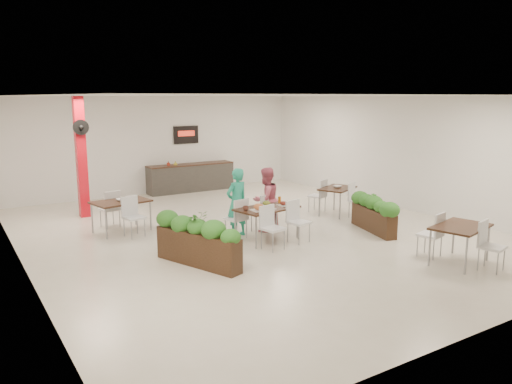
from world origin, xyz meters
TOP-DOWN VIEW (x-y plane):
  - ground at (0.00, 0.00)m, footprint 12.00×12.00m
  - room_shell at (0.00, 0.00)m, footprint 10.10×12.10m
  - red_column at (-3.00, 3.79)m, footprint 0.40×0.41m
  - service_counter at (1.00, 5.65)m, footprint 3.00×0.64m
  - main_table at (-0.09, -0.69)m, footprint 1.52×1.81m
  - diner_man at (-0.49, -0.04)m, footprint 0.64×0.48m
  - diner_woman at (0.31, -0.04)m, footprint 0.84×0.71m
  - planter_left at (-2.15, -1.42)m, footprint 0.97×1.95m
  - planter_right at (2.47, -1.43)m, footprint 0.76×1.72m
  - side_table_a at (-2.62, 1.76)m, footprint 1.40×1.67m
  - side_table_b at (2.90, 0.35)m, footprint 1.28×1.65m
  - side_table_c at (2.17, -4.01)m, footprint 1.37×1.67m

SIDE VIEW (x-z plane):
  - ground at x=0.00m, z-range 0.00..0.00m
  - planter_right at x=2.47m, z-range 0.03..0.94m
  - service_counter at x=1.00m, z-range -0.61..1.59m
  - planter_left at x=-2.15m, z-range -0.01..1.06m
  - side_table_b at x=2.90m, z-range 0.16..1.08m
  - side_table_c at x=2.17m, z-range 0.16..1.09m
  - side_table_a at x=-2.62m, z-range 0.17..1.10m
  - main_table at x=-0.09m, z-range 0.17..1.10m
  - diner_woman at x=0.31m, z-range 0.00..1.54m
  - diner_man at x=-0.49m, z-range 0.00..1.59m
  - red_column at x=-3.00m, z-range 0.04..3.24m
  - room_shell at x=0.00m, z-range 0.40..3.62m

